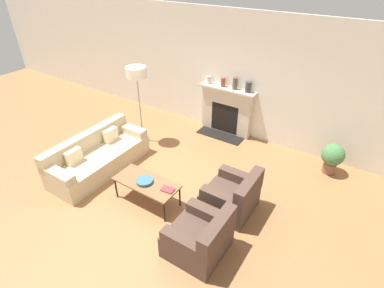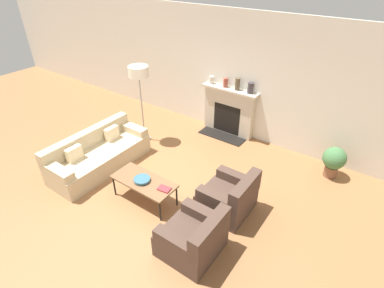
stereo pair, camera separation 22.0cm
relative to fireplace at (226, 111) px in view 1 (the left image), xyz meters
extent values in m
plane|color=#99663D|center=(0.05, -2.91, -0.57)|extent=(18.00, 18.00, 0.00)
cube|color=silver|center=(0.05, 0.14, 0.88)|extent=(18.00, 0.06, 2.90)
cube|color=beige|center=(0.00, 0.01, -0.01)|extent=(1.29, 0.20, 1.13)
cube|color=black|center=(0.00, -0.07, -0.17)|extent=(0.71, 0.04, 0.73)
cube|color=black|center=(0.00, -0.27, -0.56)|extent=(1.16, 0.40, 0.02)
cube|color=beige|center=(0.00, -0.02, 0.58)|extent=(1.41, 0.28, 0.05)
cube|color=#CCB78E|center=(-1.45, -2.83, -0.37)|extent=(0.85, 2.14, 0.41)
cube|color=#CCB78E|center=(-1.78, -2.83, 0.01)|extent=(0.20, 2.14, 0.34)
cube|color=#CCB78E|center=(-1.45, -3.79, -0.09)|extent=(0.78, 0.22, 0.15)
cube|color=#CCB78E|center=(-1.45, -1.87, -0.09)|extent=(0.78, 0.22, 0.15)
cube|color=beige|center=(-1.57, -3.31, -0.02)|extent=(0.12, 0.32, 0.28)
cube|color=beige|center=(-1.57, -2.35, -0.02)|extent=(0.12, 0.32, 0.28)
cube|color=#4C382D|center=(1.33, -3.46, -0.38)|extent=(0.82, 0.85, 0.39)
cube|color=#4C382D|center=(1.66, -3.46, 0.01)|extent=(0.18, 0.85, 0.40)
cube|color=#4C382D|center=(1.33, -3.13, -0.10)|extent=(0.74, 0.18, 0.17)
cube|color=#4C382D|center=(1.33, -3.80, -0.10)|extent=(0.74, 0.18, 0.17)
cube|color=#4C382D|center=(1.33, -2.40, -0.38)|extent=(0.82, 0.85, 0.39)
cube|color=#4C382D|center=(1.66, -2.40, 0.01)|extent=(0.18, 0.85, 0.40)
cube|color=#4C382D|center=(1.33, -2.06, -0.10)|extent=(0.74, 0.18, 0.17)
cube|color=#4C382D|center=(1.33, -2.73, -0.10)|extent=(0.74, 0.18, 0.17)
cube|color=brown|center=(0.01, -3.05, -0.14)|extent=(1.19, 0.53, 0.03)
cylinder|color=black|center=(-0.55, -3.28, -0.36)|extent=(0.03, 0.03, 0.42)
cylinder|color=black|center=(0.57, -3.28, -0.36)|extent=(0.03, 0.03, 0.42)
cylinder|color=black|center=(-0.55, -2.82, -0.36)|extent=(0.03, 0.03, 0.42)
cylinder|color=black|center=(0.57, -2.82, -0.36)|extent=(0.03, 0.03, 0.42)
cylinder|color=#38667A|center=(-0.01, -3.07, -0.11)|extent=(0.10, 0.10, 0.01)
cylinder|color=#38667A|center=(-0.01, -3.07, -0.09)|extent=(0.29, 0.29, 0.04)
cube|color=#9E2D33|center=(0.46, -3.02, -0.11)|extent=(0.23, 0.18, 0.02)
cylinder|color=gray|center=(-1.48, -1.47, -0.56)|extent=(0.29, 0.29, 0.03)
cylinder|color=gray|center=(-1.48, -1.47, 0.26)|extent=(0.03, 0.03, 1.60)
cylinder|color=silver|center=(-1.48, -1.47, 1.13)|extent=(0.44, 0.44, 0.23)
cylinder|color=beige|center=(-0.53, 0.01, 0.69)|extent=(0.12, 0.12, 0.18)
cylinder|color=brown|center=(-0.14, 0.01, 0.71)|extent=(0.11, 0.11, 0.21)
cylinder|color=brown|center=(0.17, 0.01, 0.74)|extent=(0.12, 0.12, 0.28)
cylinder|color=#3D383D|center=(0.50, 0.01, 0.73)|extent=(0.14, 0.14, 0.25)
cylinder|color=brown|center=(2.59, -0.34, -0.46)|extent=(0.26, 0.26, 0.23)
sphere|color=#477A47|center=(2.59, -0.34, -0.14)|extent=(0.45, 0.45, 0.45)
camera|label=1|loc=(2.91, -6.03, 3.28)|focal=28.00mm
camera|label=2|loc=(3.09, -5.91, 3.28)|focal=28.00mm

